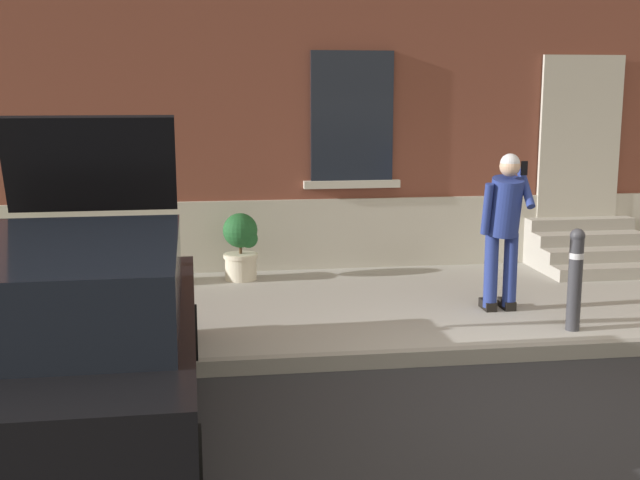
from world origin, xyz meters
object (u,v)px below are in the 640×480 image
planter_olive (37,252)px  planter_cream (241,245)px  hatchback_car_black (74,333)px  bollard_near_person (575,276)px  person_on_phone (504,222)px  bollard_far_left (120,291)px

planter_olive → planter_cream: (2.48, 0.15, 0.00)m
hatchback_car_black → bollard_near_person: bearing=19.1°
bollard_near_person → person_on_phone: size_ratio=0.60×
hatchback_car_black → bollard_near_person: (4.64, 1.61, -0.09)m
bollard_near_person → planter_olive: size_ratio=1.22×
bollard_far_left → person_on_phone: 4.09m
bollard_far_left → person_on_phone: size_ratio=0.60×
planter_olive → person_on_phone: bearing=-18.9°
bollard_near_person → person_on_phone: bearing=121.0°
hatchback_car_black → person_on_phone: (4.17, 2.39, 0.35)m
bollard_far_left → planter_cream: bearing=65.4°
hatchback_car_black → bollard_far_left: bearing=83.7°
hatchback_car_black → person_on_phone: 4.81m
bollard_far_left → person_on_phone: bearing=11.0°
planter_cream → bollard_far_left: bearing=-114.6°
bollard_near_person → planter_olive: bearing=155.7°
bollard_near_person → planter_olive: 6.24m
bollard_near_person → bollard_far_left: 4.46m
person_on_phone → planter_olive: person_on_phone is taller
bollard_near_person → person_on_phone: 1.01m
bollard_near_person → bollard_far_left: bearing=180.0°
hatchback_car_black → planter_olive: size_ratio=4.75×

